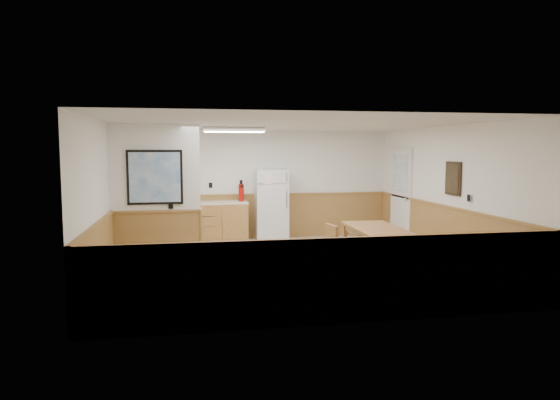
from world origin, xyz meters
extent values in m
plane|color=tan|center=(0.00, 0.00, 0.00)|extent=(6.00, 6.00, 0.00)
cube|color=silver|center=(0.00, 0.00, 2.50)|extent=(6.00, 6.00, 0.02)
cube|color=white|center=(0.00, 3.00, 1.25)|extent=(6.00, 0.02, 2.50)
cube|color=white|center=(3.00, 0.00, 1.25)|extent=(0.02, 6.00, 2.50)
cube|color=white|center=(-3.00, 0.00, 1.25)|extent=(0.02, 6.00, 2.50)
cube|color=#A37241|center=(0.00, 2.98, 0.50)|extent=(6.00, 0.04, 1.00)
cube|color=#A37241|center=(2.98, 0.00, 0.50)|extent=(0.04, 6.00, 1.00)
cube|color=#A37241|center=(-2.98, 0.00, 0.50)|extent=(0.04, 6.00, 1.00)
cube|color=white|center=(-2.25, 0.20, 1.75)|extent=(1.50, 0.15, 1.50)
cube|color=#A37241|center=(-2.25, 0.20, 0.50)|extent=(1.50, 0.17, 1.00)
cube|color=black|center=(-2.25, 0.10, 1.60)|extent=(0.92, 0.03, 0.92)
cube|color=white|center=(-2.25, 0.09, 1.60)|extent=(0.84, 0.01, 0.84)
cube|color=#B07F3E|center=(-1.10, 2.68, 0.43)|extent=(1.40, 0.60, 0.86)
cube|color=#B07F3E|center=(-2.57, 2.68, 0.43)|extent=(0.06, 0.60, 0.86)
cube|color=#B07F3E|center=(-1.83, 2.68, 0.43)|extent=(0.06, 0.60, 0.86)
cube|color=beige|center=(-1.50, 2.68, 0.88)|extent=(2.20, 0.60, 0.04)
cube|color=beige|center=(-1.50, 2.98, 0.95)|extent=(2.20, 0.02, 0.10)
cube|color=white|center=(2.97, 1.90, 1.02)|extent=(0.05, 1.02, 2.15)
cube|color=white|center=(2.96, 1.90, 1.02)|extent=(0.04, 0.90, 2.05)
cube|color=silver|center=(2.94, 1.90, 1.55)|extent=(0.02, 0.76, 0.80)
cube|color=white|center=(-2.10, 2.98, 1.55)|extent=(0.80, 0.03, 1.00)
cube|color=white|center=(-2.10, 2.96, 1.55)|extent=(0.70, 0.01, 0.90)
cube|color=black|center=(2.97, -0.30, 1.55)|extent=(0.03, 0.50, 0.60)
cube|color=black|center=(2.95, -0.30, 1.55)|extent=(0.01, 0.42, 0.52)
cube|color=white|center=(-0.80, 1.30, 2.45)|extent=(1.20, 0.30, 0.08)
cube|color=white|center=(-0.80, 1.30, 2.40)|extent=(1.15, 0.25, 0.01)
cube|color=silver|center=(0.15, 2.63, 0.81)|extent=(0.73, 0.72, 1.62)
cube|color=silver|center=(0.43, 2.27, 1.47)|extent=(0.03, 0.02, 0.21)
cube|color=silver|center=(0.43, 2.27, 0.97)|extent=(0.03, 0.02, 0.38)
cube|color=#A4623C|center=(1.44, -0.57, 0.72)|extent=(0.84, 1.61, 0.05)
cube|color=#A4623C|center=(1.44, -0.57, 0.65)|extent=(0.74, 1.51, 0.10)
cube|color=#A4623C|center=(1.08, -1.30, 0.35)|extent=(0.07, 0.07, 0.70)
cube|color=#A4623C|center=(1.12, 0.17, 0.35)|extent=(0.07, 0.07, 0.70)
cube|color=#A4623C|center=(1.76, -1.32, 0.35)|extent=(0.07, 0.07, 0.70)
cube|color=#A4623C|center=(1.80, 0.16, 0.35)|extent=(0.07, 0.07, 0.70)
cube|color=#A4623C|center=(2.74, -0.54, 0.42)|extent=(0.35, 1.45, 0.05)
cube|color=#A4623C|center=(2.74, -1.21, 0.20)|extent=(0.30, 0.07, 0.40)
cube|color=#A4623C|center=(2.74, 0.13, 0.20)|extent=(0.30, 0.07, 0.40)
cube|color=#A4623C|center=(0.74, -0.77, 0.42)|extent=(0.46, 0.46, 0.06)
cube|color=#0F4E45|center=(0.74, -0.77, 0.47)|extent=(0.42, 0.42, 0.03)
cube|color=#A4623C|center=(0.57, -0.80, 0.65)|extent=(0.12, 0.40, 0.40)
cube|color=#0F4E45|center=(0.41, -0.83, 0.65)|extent=(0.08, 0.34, 0.34)
cube|color=#A4623C|center=(0.60, -0.97, 0.20)|extent=(0.05, 0.05, 0.39)
cube|color=#A4623C|center=(0.55, -0.63, 0.20)|extent=(0.05, 0.05, 0.39)
cube|color=#A4623C|center=(0.94, -0.91, 0.20)|extent=(0.05, 0.05, 0.39)
cube|color=#A4623C|center=(0.88, -0.58, 0.20)|extent=(0.05, 0.05, 0.39)
cylinder|color=#AB0E09|center=(-0.53, 2.65, 1.10)|extent=(0.14, 0.14, 0.39)
cylinder|color=black|center=(-0.53, 2.65, 1.34)|extent=(0.07, 0.07, 0.09)
cylinder|color=green|center=(-2.09, 2.69, 1.00)|extent=(0.07, 0.07, 0.20)
camera|label=1|loc=(-1.69, -8.51, 2.06)|focal=32.00mm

